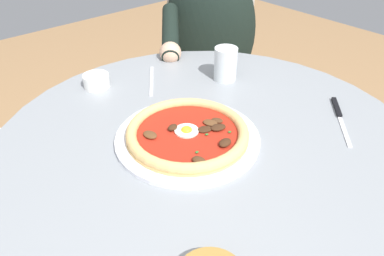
{
  "coord_description": "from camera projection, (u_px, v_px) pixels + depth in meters",
  "views": [
    {
      "loc": [
        -0.48,
        -0.49,
        1.24
      ],
      "look_at": [
        -0.02,
        0.04,
        0.75
      ],
      "focal_mm": 34.61,
      "sensor_mm": 36.0,
      "label": 1
    }
  ],
  "objects": [
    {
      "name": "diner_person",
      "position": [
        208.0,
        78.0,
        1.56
      ],
      "size": [
        0.57,
        0.44,
        1.17
      ],
      "color": "#282833",
      "rests_on": "ground"
    },
    {
      "name": "water_glass",
      "position": [
        225.0,
        65.0,
        1.05
      ],
      "size": [
        0.07,
        0.07,
        0.1
      ],
      "color": "silver",
      "rests_on": "dining_table"
    },
    {
      "name": "pizza_on_plate",
      "position": [
        188.0,
        134.0,
        0.82
      ],
      "size": [
        0.32,
        0.32,
        0.03
      ],
      "color": "white",
      "rests_on": "dining_table"
    },
    {
      "name": "steak_knife",
      "position": [
        339.0,
        113.0,
        0.91
      ],
      "size": [
        0.16,
        0.15,
        0.01
      ],
      "color": "silver",
      "rests_on": "dining_table"
    },
    {
      "name": "cafe_chair_diner",
      "position": [
        209.0,
        59.0,
        1.67
      ],
      "size": [
        0.6,
        0.6,
        0.88
      ],
      "color": "beige",
      "rests_on": "ground"
    },
    {
      "name": "fork_utensil",
      "position": [
        152.0,
        80.0,
        1.06
      ],
      "size": [
        0.12,
        0.15,
        0.0
      ],
      "color": "#BCBCC1",
      "rests_on": "dining_table"
    },
    {
      "name": "dining_table",
      "position": [
        206.0,
        187.0,
        0.93
      ],
      "size": [
        0.97,
        0.97,
        0.74
      ],
      "color": "gray",
      "rests_on": "ground"
    },
    {
      "name": "ramekin_capers",
      "position": [
        96.0,
        80.0,
        1.02
      ],
      "size": [
        0.07,
        0.07,
        0.04
      ],
      "color": "white",
      "rests_on": "dining_table"
    }
  ]
}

